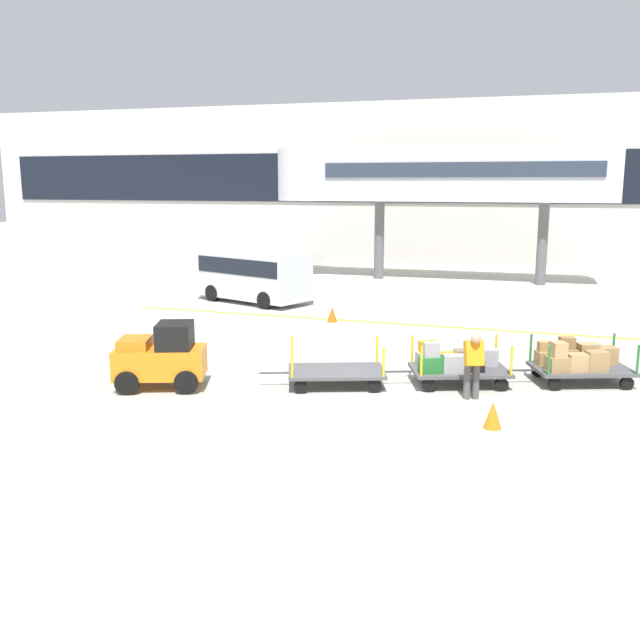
{
  "coord_description": "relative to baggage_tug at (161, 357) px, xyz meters",
  "views": [
    {
      "loc": [
        3.94,
        -15.31,
        4.82
      ],
      "look_at": [
        -1.04,
        1.09,
        1.49
      ],
      "focal_mm": 39.62,
      "sensor_mm": 36.0,
      "label": 1
    }
  ],
  "objects": [
    {
      "name": "ground_plane",
      "position": [
        4.4,
        0.83,
        -0.75
      ],
      "size": [
        120.0,
        120.0,
        0.0
      ],
      "primitive_type": "plane",
      "color": "#B2ADA0"
    },
    {
      "name": "apron_lead_line",
      "position": [
        3.17,
        9.36,
        -0.75
      ],
      "size": [
        19.17,
        0.87,
        0.01
      ],
      "primitive_type": "cube",
      "rotation": [
        0.0,
        0.0,
        -0.03
      ],
      "color": "yellow",
      "rests_on": "ground_plane"
    },
    {
      "name": "terminal_building",
      "position": [
        4.4,
        26.81,
        3.92
      ],
      "size": [
        61.07,
        2.51,
        9.32
      ],
      "color": "silver",
      "rests_on": "ground_plane"
    },
    {
      "name": "jet_bridge",
      "position": [
        3.06,
        20.82,
        4.42
      ],
      "size": [
        16.52,
        3.0,
        6.53
      ],
      "color": "silver",
      "rests_on": "ground_plane"
    },
    {
      "name": "baggage_tug",
      "position": [
        0.0,
        0.0,
        0.0
      ],
      "size": [
        2.34,
        1.79,
        1.58
      ],
      "color": "orange",
      "rests_on": "ground_plane"
    },
    {
      "name": "baggage_cart_lead",
      "position": [
        3.93,
        1.36,
        -0.41
      ],
      "size": [
        3.07,
        2.07,
        1.1
      ],
      "color": "#4C4C4F",
      "rests_on": "ground_plane"
    },
    {
      "name": "baggage_cart_middle",
      "position": [
        6.65,
        2.33,
        -0.23
      ],
      "size": [
        3.07,
        2.07,
        1.13
      ],
      "color": "#4C4C4F",
      "rests_on": "ground_plane"
    },
    {
      "name": "baggage_cart_tail",
      "position": [
        9.5,
        3.33,
        -0.19
      ],
      "size": [
        3.07,
        2.07,
        1.11
      ],
      "color": "#4C4C4F",
      "rests_on": "ground_plane"
    },
    {
      "name": "baggage_handler",
      "position": [
        7.17,
        1.19,
        0.11
      ],
      "size": [
        0.52,
        0.53,
        1.56
      ],
      "color": "#4C4C4C",
      "rests_on": "ground_plane"
    },
    {
      "name": "shuttle_van",
      "position": [
        -2.6,
        12.12,
        0.48
      ],
      "size": [
        5.16,
        3.57,
        2.1
      ],
      "color": "silver",
      "rests_on": "ground_plane"
    },
    {
      "name": "safety_cone_near",
      "position": [
        7.73,
        -0.62,
        -0.48
      ],
      "size": [
        0.36,
        0.36,
        0.55
      ],
      "primitive_type": "cone",
      "color": "orange",
      "rests_on": "ground_plane"
    },
    {
      "name": "safety_cone_far",
      "position": [
        1.66,
        9.02,
        -0.48
      ],
      "size": [
        0.36,
        0.36,
        0.55
      ],
      "primitive_type": "cone",
      "color": "#EA590F",
      "rests_on": "ground_plane"
    }
  ]
}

